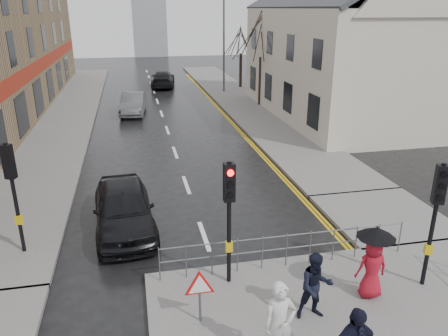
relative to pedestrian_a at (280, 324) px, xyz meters
name	(u,v)px	position (x,y,z in m)	size (l,w,h in m)	color
ground	(223,290)	(-0.57, 2.77, -1.08)	(120.00, 120.00, 0.00)	black
left_pavement	(69,111)	(-7.07, 25.77, -1.01)	(4.00, 44.00, 0.14)	#605E5B
right_pavement	(237,98)	(5.93, 27.77, -1.01)	(4.00, 40.00, 0.14)	#605E5B
pavement_bridge_right	(384,216)	(5.93, 5.77, -1.01)	(4.00, 4.20, 0.14)	#605E5B
building_right_cream	(344,44)	(11.43, 20.77, 3.70)	(9.00, 16.40, 10.10)	beige
traffic_signal_near_left	(229,202)	(-0.37, 2.97, 1.38)	(0.28, 0.27, 3.40)	black
traffic_signal_near_right	(437,204)	(4.62, 1.77, 1.38)	(0.34, 0.33, 3.40)	black
traffic_signal_far_left	(12,179)	(-6.07, 5.78, 1.38)	(0.34, 0.33, 3.40)	black
guard_railing_front	(287,243)	(1.38, 3.37, -0.22)	(7.14, 0.04, 1.00)	#595B5E
warning_sign	(200,288)	(-1.37, 1.57, -0.03)	(0.80, 0.07, 1.35)	#595B5E
street_lamp	(222,37)	(5.25, 30.77, 3.63)	(1.83, 0.25, 8.00)	#595B5E
tree_near	(262,36)	(6.93, 24.77, 4.06)	(2.40, 2.40, 6.58)	black
tree_far	(241,39)	(7.43, 32.77, 3.35)	(2.40, 2.40, 5.64)	black
pedestrian_a	(280,324)	(0.00, 0.00, 0.00)	(0.68, 0.45, 1.87)	silver
pedestrian_b	(316,286)	(1.28, 1.15, -0.10)	(0.82, 0.64, 1.68)	black
pedestrian_with_umbrella	(373,258)	(2.97, 1.62, 0.15)	(0.96, 0.96, 1.94)	maroon
car_parked	(124,208)	(-3.10, 6.77, -0.27)	(1.90, 4.72, 1.61)	black
car_mid	(133,104)	(-2.50, 24.14, -0.35)	(1.54, 4.41, 1.45)	#4B4E51
car_far	(163,79)	(0.44, 34.89, -0.34)	(2.07, 5.09, 1.48)	black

